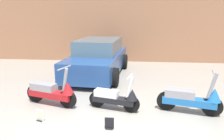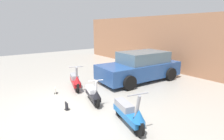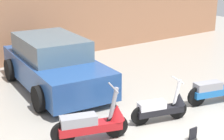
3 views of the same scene
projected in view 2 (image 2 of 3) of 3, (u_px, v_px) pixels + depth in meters
ground_plane at (65, 109)px, 5.86m from camera, size 28.00×28.00×0.00m
wall_back at (187, 45)px, 9.73m from camera, size 19.60×0.12×3.37m
scooter_front_left at (75, 80)px, 7.66m from camera, size 1.55×0.76×1.11m
scooter_front_right at (93, 94)px, 6.24m from camera, size 1.35×0.62×0.96m
scooter_front_center at (129, 113)px, 4.75m from camera, size 1.56×0.70×1.11m
car_rear_left at (140, 67)px, 8.93m from camera, size 2.36×4.43×1.46m
placard_near_left_scooter at (56, 91)px, 7.18m from camera, size 0.20×0.17×0.26m
placard_near_right_scooter at (67, 106)px, 5.77m from camera, size 0.20×0.12×0.26m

